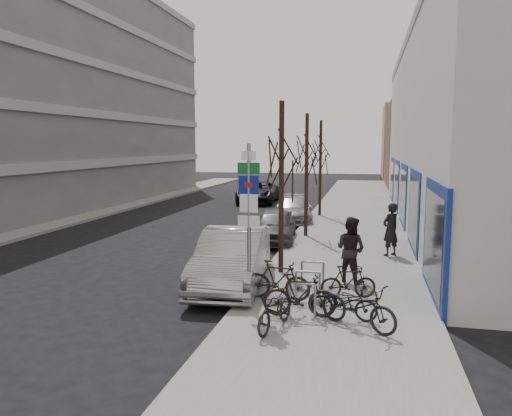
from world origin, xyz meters
The scene contains 25 objects.
ground centered at (0.00, 0.00, 0.00)m, with size 120.00×120.00×0.00m, color black.
sidewalk_east centered at (4.50, 10.00, 0.07)m, with size 5.00×70.00×0.15m, color slate.
sidewalk_west centered at (-11.00, 10.00, 0.07)m, with size 3.00×70.00×0.15m, color slate.
brick_building_far centered at (13.00, 40.00, 4.00)m, with size 12.00×14.00×8.00m, color brown.
tan_building_far centered at (13.50, 55.00, 4.50)m, with size 13.00×12.00×9.00m, color #937A5B.
highway_sign_pole centered at (2.40, -0.01, 2.46)m, with size 0.55×0.10×4.20m.
bike_rack centered at (3.80, 0.60, 0.66)m, with size 0.66×2.26×0.83m.
tree_near centered at (2.60, 3.50, 4.10)m, with size 1.80×1.80×5.50m.
tree_mid centered at (2.60, 10.00, 4.10)m, with size 1.80×1.80×5.50m.
tree_far centered at (2.60, 16.50, 4.10)m, with size 1.80×1.80×5.50m.
meter_front centered at (2.15, 3.00, 0.92)m, with size 0.10×0.08×1.27m.
meter_mid centered at (2.15, 8.50, 0.92)m, with size 0.10×0.08×1.27m.
meter_back centered at (2.15, 14.00, 0.92)m, with size 0.10×0.08×1.27m.
bike_near_left centered at (3.33, -1.41, 0.66)m, with size 0.50×1.66×1.01m, color black.
bike_near_right centered at (3.74, -0.52, 0.68)m, with size 0.52×1.75×1.06m, color black.
bike_mid_curb centered at (4.76, -0.45, 0.62)m, with size 0.47×1.56×0.95m, color black.
bike_mid_inner centered at (3.01, 0.67, 0.68)m, with size 0.52×1.75×1.06m, color black.
bike_far_curb centered at (5.09, -0.95, 0.74)m, with size 0.58×1.93×1.18m, color black.
bike_far_inner centered at (4.79, 1.18, 0.60)m, with size 0.44×1.48×0.90m, color black.
parked_car_front centered at (1.40, 2.02, 0.84)m, with size 1.79×5.13×1.69m, color #9C9CA0.
parked_car_mid centered at (1.40, 8.93, 0.71)m, with size 1.67×4.14×1.41m, color #48484D.
parked_car_back centered at (1.40, 14.71, 0.68)m, with size 1.89×4.66×1.35m, color gray.
lane_car centered at (-2.42, 22.96, 0.77)m, with size 2.54×5.52×1.53m, color black.
pedestrian_near centered at (6.08, 6.63, 1.12)m, with size 0.70×0.46×1.93m, color black.
pedestrian_far centered at (4.79, 2.81, 1.13)m, with size 0.72×0.49×1.96m, color black.
Camera 1 is at (5.21, -11.77, 4.18)m, focal length 35.00 mm.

